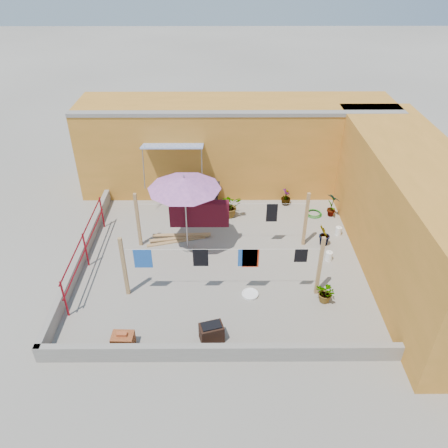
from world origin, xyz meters
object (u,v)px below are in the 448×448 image
(white_basin, at_px, (250,294))
(green_hose, at_px, (314,213))
(brazier, at_px, (211,332))
(water_jug_b, at_px, (338,231))
(patio_umbrella, at_px, (184,184))
(outdoor_table, at_px, (194,189))
(water_jug_a, at_px, (329,256))
(brick_stack, at_px, (123,341))
(plant_back_a, at_px, (230,206))

(white_basin, xyz_separation_m, green_hose, (2.40, 4.01, -0.00))
(brazier, height_order, water_jug_b, brazier)
(white_basin, xyz_separation_m, water_jug_b, (2.96, 2.80, 0.10))
(patio_umbrella, relative_size, outdoor_table, 1.50)
(patio_umbrella, bearing_deg, outdoor_table, 87.66)
(white_basin, bearing_deg, water_jug_a, 32.21)
(brick_stack, xyz_separation_m, water_jug_a, (5.40, 3.21, -0.05))
(outdoor_table, relative_size, water_jug_a, 5.44)
(brick_stack, height_order, white_basin, brick_stack)
(white_basin, xyz_separation_m, water_jug_a, (2.38, 1.50, 0.10))
(brazier, relative_size, plant_back_a, 0.77)
(green_hose, bearing_deg, water_jug_b, -65.13)
(water_jug_a, bearing_deg, green_hose, 89.59)
(brazier, bearing_deg, water_jug_b, 47.56)
(patio_umbrella, xyz_separation_m, brick_stack, (-1.24, -3.78, -2.05))
(water_jug_a, xyz_separation_m, plant_back_a, (-2.85, 2.43, 0.26))
(brazier, distance_m, water_jug_a, 4.53)
(plant_back_a, bearing_deg, brazier, -95.53)
(white_basin, distance_m, water_jug_a, 2.82)
(outdoor_table, xyz_separation_m, water_jug_a, (4.06, -3.02, -0.58))
(outdoor_table, distance_m, white_basin, 4.87)
(outdoor_table, xyz_separation_m, green_hose, (4.08, -0.51, -0.69))
(outdoor_table, relative_size, white_basin, 3.87)
(brick_stack, xyz_separation_m, green_hose, (5.42, 5.72, -0.15))
(water_jug_b, bearing_deg, patio_umbrella, -171.25)
(outdoor_table, xyz_separation_m, plant_back_a, (1.22, -0.59, -0.32))
(outdoor_table, height_order, brazier, outdoor_table)
(white_basin, bearing_deg, patio_umbrella, 130.68)
(patio_umbrella, height_order, brazier, patio_umbrella)
(patio_umbrella, relative_size, water_jug_b, 8.40)
(green_hose, xyz_separation_m, plant_back_a, (-2.86, -0.08, 0.37))
(white_basin, bearing_deg, green_hose, 59.10)
(water_jug_a, bearing_deg, patio_umbrella, 172.14)
(brick_stack, height_order, brazier, brazier)
(brick_stack, relative_size, brazier, 0.83)
(brazier, bearing_deg, brick_stack, -174.57)
(green_hose, bearing_deg, patio_umbrella, -155.19)
(water_jug_a, xyz_separation_m, water_jug_b, (0.58, 1.30, -0.00))
(brick_stack, relative_size, plant_back_a, 0.63)
(brick_stack, distance_m, plant_back_a, 6.19)
(brazier, bearing_deg, water_jug_a, 41.79)
(outdoor_table, bearing_deg, water_jug_b, -20.29)
(white_basin, height_order, water_jug_b, water_jug_b)
(white_basin, relative_size, water_jug_b, 1.45)
(patio_umbrella, bearing_deg, brick_stack, -108.12)
(water_jug_b, relative_size, green_hose, 0.56)
(brazier, bearing_deg, white_basin, 56.78)
(patio_umbrella, height_order, brick_stack, patio_umbrella)
(outdoor_table, distance_m, brazier, 6.09)
(water_jug_a, bearing_deg, plant_back_a, 139.53)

